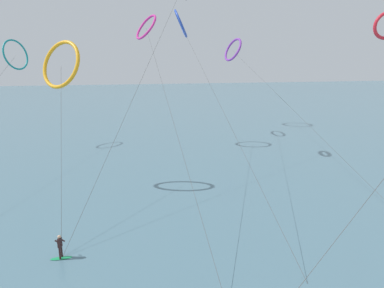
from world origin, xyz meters
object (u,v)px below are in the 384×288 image
object	(u,v)px
kite_amber	(61,64)
kite_magenta	(146,27)
kite_teal	(15,55)
kite_violet	(233,50)
kite_cobalt	(181,24)
surfer_emerald	(60,248)

from	to	relation	value
kite_amber	kite_magenta	world-z (taller)	kite_magenta
kite_teal	kite_violet	bearing A→B (deg)	-42.84
kite_magenta	kite_teal	xyz separation A→B (m)	(-18.68, 4.24, -3.87)
kite_cobalt	kite_magenta	xyz separation A→B (m)	(-6.59, -7.02, -1.35)
surfer_emerald	kite_amber	distance (m)	17.88
kite_teal	surfer_emerald	bearing A→B (deg)	-132.45
kite_teal	kite_cobalt	bearing A→B (deg)	-51.16
kite_cobalt	surfer_emerald	bearing A→B (deg)	169.57
kite_amber	surfer_emerald	bearing A→B (deg)	-44.39
kite_amber	kite_magenta	size ratio (longest dim) A/B	0.40
kite_cobalt	kite_magenta	world-z (taller)	kite_cobalt
kite_magenta	surfer_emerald	bearing A→B (deg)	-36.82
kite_amber	kite_violet	distance (m)	41.95
surfer_emerald	kite_amber	bearing A→B (deg)	-160.84
kite_cobalt	kite_magenta	distance (m)	9.73
kite_amber	kite_magenta	bearing A→B (deg)	101.99
kite_cobalt	kite_teal	size ratio (longest dim) A/B	1.09
surfer_emerald	kite_cobalt	xyz separation A→B (m)	(16.08, 37.16, 18.23)
kite_amber	kite_violet	xyz separation A→B (m)	(28.59, 30.58, 2.64)
kite_cobalt	kite_violet	bearing A→B (deg)	-46.97
kite_violet	kite_teal	xyz separation A→B (m)	(-37.20, -9.68, -1.37)
kite_violet	kite_teal	distance (m)	38.47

